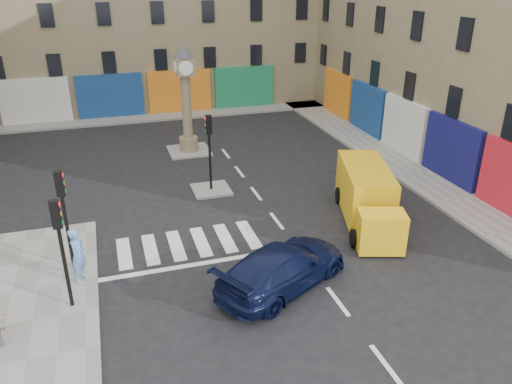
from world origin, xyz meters
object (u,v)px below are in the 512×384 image
traffic_light_left_far (63,204)px  clock_pillar (186,93)px  navy_sedan (283,267)px  yellow_van (367,196)px  traffic_light_left_near (60,237)px  traffic_light_island (209,141)px  pedestrian_blue (78,255)px

traffic_light_left_far → clock_pillar: 13.05m
navy_sedan → yellow_van: yellow_van is taller
traffic_light_left_near → clock_pillar: clock_pillar is taller
navy_sedan → traffic_light_island: bearing=-24.8°
traffic_light_left_near → clock_pillar: size_ratio=0.61×
navy_sedan → yellow_van: (5.16, 3.61, 0.34)m
traffic_light_island → clock_pillar: size_ratio=0.61×
traffic_light_island → pedestrian_blue: 8.89m
traffic_light_left_far → navy_sedan: size_ratio=0.71×
traffic_light_island → traffic_light_left_near: bearing=-128.9°
pedestrian_blue → navy_sedan: bearing=-86.2°
traffic_light_left_far → navy_sedan: bearing=-25.0°
traffic_light_left_far → clock_pillar: (6.30, 11.40, 0.93)m
traffic_light_left_far → traffic_light_island: 8.30m
yellow_van → traffic_light_island: bearing=156.6°
navy_sedan → yellow_van: 6.30m
traffic_light_left_near → clock_pillar: bearing=65.5°
clock_pillar → yellow_van: size_ratio=0.96×
traffic_light_left_far → pedestrian_blue: (0.30, -1.00, -1.48)m
traffic_light_left_near → pedestrian_blue: 2.06m
pedestrian_blue → traffic_light_left_near: bearing=-169.7°
navy_sedan → pedestrian_blue: 6.95m
traffic_light_island → navy_sedan: traffic_light_island is taller
traffic_light_left_near → traffic_light_left_far: same height
navy_sedan → clock_pillar: bearing=-26.4°
traffic_light_left_near → yellow_van: (12.04, 2.80, -1.52)m
clock_pillar → yellow_van: clock_pillar is taller
traffic_light_island → yellow_van: bearing=-41.1°
yellow_van → pedestrian_blue: 11.82m
traffic_light_left_far → pedestrian_blue: 1.81m
clock_pillar → navy_sedan: size_ratio=1.17×
clock_pillar → pedestrian_blue: (-6.00, -12.39, -2.41)m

